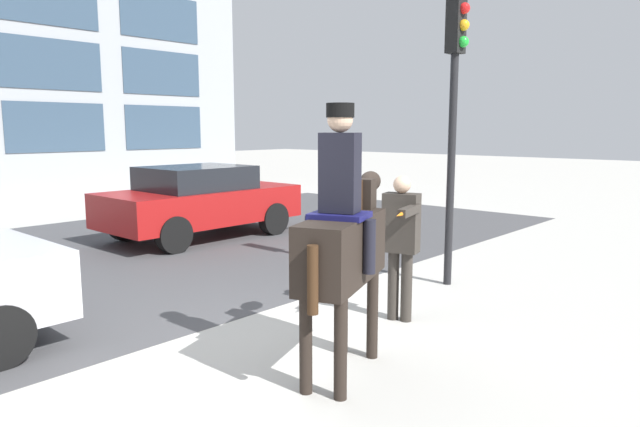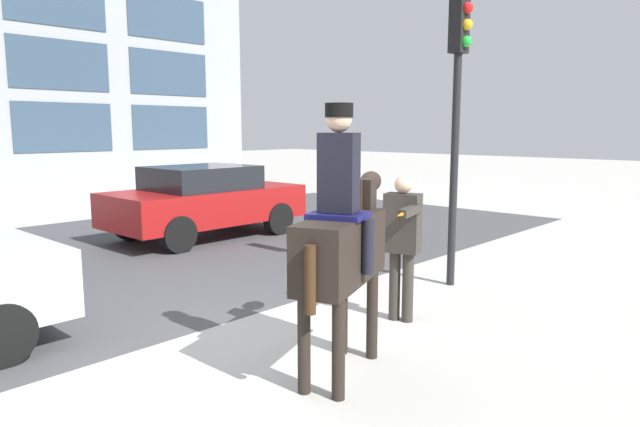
# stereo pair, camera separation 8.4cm
# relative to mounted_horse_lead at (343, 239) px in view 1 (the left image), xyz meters

# --- Properties ---
(ground_plane) EXTENTS (80.00, 80.00, 0.00)m
(ground_plane) POSITION_rel_mounted_horse_lead_xyz_m (-0.04, 1.35, -1.24)
(ground_plane) COLOR #B2AFA8
(road_surface) EXTENTS (21.07, 8.50, 0.01)m
(road_surface) POSITION_rel_mounted_horse_lead_xyz_m (-0.04, 6.10, -1.24)
(road_surface) COLOR #444447
(road_surface) RESTS_ON ground_plane
(mounted_horse_lead) EXTENTS (1.69, 0.89, 2.43)m
(mounted_horse_lead) POSITION_rel_mounted_horse_lead_xyz_m (0.00, 0.00, 0.00)
(mounted_horse_lead) COLOR black
(mounted_horse_lead) RESTS_ON ground_plane
(pedestrian_bystander) EXTENTS (0.80, 0.61, 1.69)m
(pedestrian_bystander) POSITION_rel_mounted_horse_lead_xyz_m (1.54, 0.42, -0.25)
(pedestrian_bystander) COLOR #332D28
(pedestrian_bystander) RESTS_ON ground_plane
(street_car_far_lane) EXTENTS (3.95, 1.93, 1.47)m
(street_car_far_lane) POSITION_rel_mounted_horse_lead_xyz_m (3.06, 6.33, -0.47)
(street_car_far_lane) COLOR maroon
(street_car_far_lane) RESTS_ON ground_plane
(traffic_light) EXTENTS (0.24, 0.29, 3.95)m
(traffic_light) POSITION_rel_mounted_horse_lead_xyz_m (3.32, 0.79, 1.41)
(traffic_light) COLOR black
(traffic_light) RESTS_ON ground_plane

